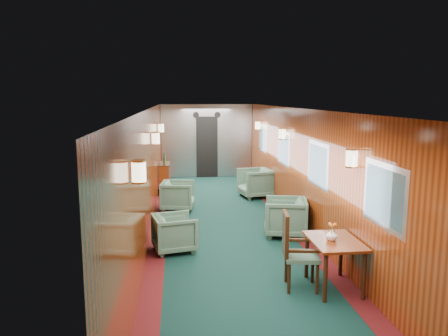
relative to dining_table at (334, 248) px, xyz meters
name	(u,v)px	position (x,y,z in m)	size (l,w,h in m)	color
room	(227,148)	(-1.15, 2.85, 1.05)	(12.00, 12.10, 2.40)	#0C2C26
bulkhead	(207,141)	(-1.15, 8.76, 0.60)	(2.98, 0.17, 2.39)	#A5A7AC
windows_right	(298,155)	(0.34, 3.10, 0.87)	(0.02, 8.60, 0.80)	#B8B9BF
wall_sconces	(224,138)	(-1.15, 3.42, 1.21)	(2.97, 7.97, 0.25)	#FFF1C6
dining_table	(334,248)	(0.00, 0.00, 0.00)	(0.65, 0.93, 0.69)	maroon
side_chair	(294,248)	(-0.54, 0.07, 0.00)	(0.54, 0.56, 1.07)	#1D4536
credenza	(164,177)	(-2.49, 6.46, -0.16)	(0.29, 0.91, 1.10)	maroon
flower_vase	(332,235)	(-0.05, -0.01, 0.19)	(0.15, 0.15, 0.16)	white
armchair_left_near	(175,233)	(-2.19, 1.73, -0.26)	(0.68, 0.70, 0.64)	#1D4536
armchair_left_far	(178,196)	(-2.13, 4.52, -0.24)	(0.73, 0.75, 0.68)	#1D4536
armchair_right_near	(285,217)	(-0.09, 2.37, -0.22)	(0.77, 0.80, 0.72)	#1D4536
armchair_right_far	(256,183)	(-0.07, 5.63, -0.20)	(0.81, 0.83, 0.76)	#1D4536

